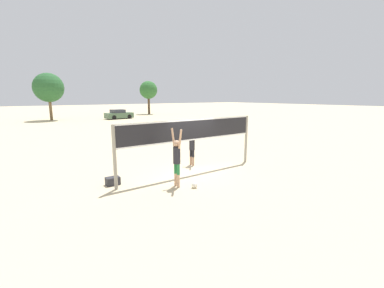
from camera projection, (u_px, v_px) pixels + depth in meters
The scene contains 9 objects.
ground_plane at pixel (192, 173), 11.78m from camera, with size 200.00×200.00×0.00m, color beige.
volleyball_net at pixel (192, 136), 11.46m from camera, with size 7.23×0.13×2.47m.
player_spiker at pixel (177, 156), 9.80m from camera, with size 0.28×0.72×2.28m.
player_blocker at pixel (192, 145), 12.91m from camera, with size 0.28×0.68×1.99m.
volleyball at pixel (195, 185), 9.86m from camera, with size 0.22×0.22×0.22m.
gear_bag at pixel (113, 181), 10.20m from camera, with size 0.52×0.35×0.32m.
parked_car_near at pixel (119, 115), 39.80m from camera, with size 4.27×2.34×1.44m.
tree_left_cluster at pixel (48, 88), 36.52m from camera, with size 4.11×4.11×6.73m.
tree_right_cluster at pixel (148, 90), 49.58m from camera, with size 3.40×3.40×6.35m.
Camera 1 is at (-6.67, -9.15, 3.48)m, focal length 24.00 mm.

